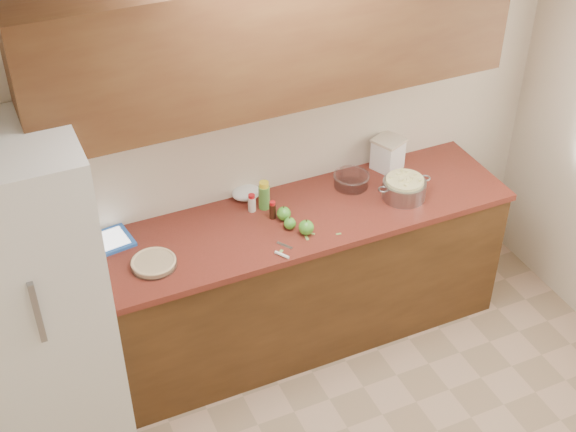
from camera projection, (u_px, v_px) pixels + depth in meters
name	position (u px, v px, depth m)	size (l,w,h in m)	color
room_shell	(440.00, 343.00, 3.22)	(3.60, 3.60, 3.60)	tan
counter_run	(289.00, 280.00, 4.80)	(2.64, 0.68, 0.92)	#513116
upper_cabinets	(276.00, 38.00, 4.02)	(2.60, 0.34, 0.70)	#57361A
fridge	(31.00, 296.00, 4.04)	(0.70, 0.70, 1.80)	white
pie	(154.00, 263.00, 4.18)	(0.24, 0.24, 0.04)	silver
colander	(404.00, 188.00, 4.66)	(0.34, 0.25, 0.13)	gray
flour_canister	(388.00, 153.00, 4.88)	(0.22, 0.22, 0.20)	white
tablet	(105.00, 243.00, 4.33)	(0.31, 0.26, 0.02)	blue
paring_knife	(282.00, 253.00, 4.26)	(0.11, 0.16, 0.02)	gray
lemon_bottle	(264.00, 196.00, 4.56)	(0.06, 0.06, 0.18)	#4C8C38
cinnamon_shaker	(252.00, 203.00, 4.55)	(0.04, 0.04, 0.11)	beige
vanilla_bottle	(273.00, 210.00, 4.50)	(0.04, 0.04, 0.11)	black
mixing_bowl	(351.00, 180.00, 4.76)	(0.22, 0.22, 0.08)	silver
paper_towel	(246.00, 193.00, 4.66)	(0.17, 0.14, 0.07)	white
apple_left	(290.00, 223.00, 4.43)	(0.07, 0.07, 0.08)	#479B2B
apple_center	(284.00, 214.00, 4.49)	(0.08, 0.08, 0.09)	#479B2B
apple_front	(306.00, 227.00, 4.39)	(0.09, 0.09, 0.10)	#479B2B
peel_a	(312.00, 233.00, 4.41)	(0.03, 0.01, 0.00)	#89B357
peel_b	(307.00, 226.00, 4.47)	(0.04, 0.01, 0.00)	#89B357
peel_c	(307.00, 238.00, 4.38)	(0.04, 0.01, 0.00)	#89B357
peel_d	(281.00, 252.00, 4.28)	(0.04, 0.02, 0.00)	#89B357
peel_e	(339.00, 234.00, 4.41)	(0.03, 0.01, 0.00)	#89B357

